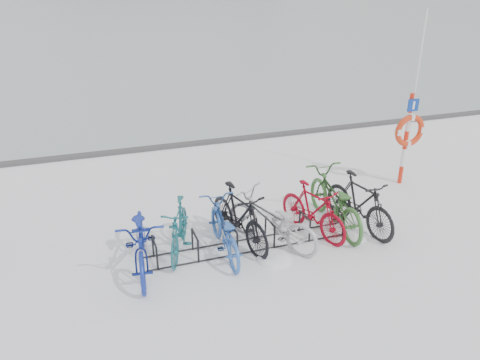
% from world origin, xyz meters
% --- Properties ---
extents(ground, '(900.00, 900.00, 0.00)m').
position_xyz_m(ground, '(0.00, 0.00, 0.00)').
color(ground, white).
rests_on(ground, ground).
extents(quay_edge, '(400.00, 0.25, 0.10)m').
position_xyz_m(quay_edge, '(0.00, 5.90, 0.05)').
color(quay_edge, '#3F3F42').
rests_on(quay_edge, ground).
extents(bike_rack, '(4.00, 0.48, 0.46)m').
position_xyz_m(bike_rack, '(0.00, 0.00, 0.18)').
color(bike_rack, black).
rests_on(bike_rack, ground).
extents(lifebuoy_station, '(0.77, 0.22, 4.01)m').
position_xyz_m(lifebuoy_station, '(4.43, 1.49, 1.35)').
color(lifebuoy_station, red).
rests_on(lifebuoy_station, ground).
extents(bike_0, '(0.98, 2.21, 1.12)m').
position_xyz_m(bike_0, '(-2.01, -0.01, 0.56)').
color(bike_0, navy).
rests_on(bike_0, ground).
extents(bike_1, '(1.04, 1.72, 1.00)m').
position_xyz_m(bike_1, '(-1.31, 0.27, 0.50)').
color(bike_1, '#175962').
rests_on(bike_1, ground).
extents(bike_2, '(0.73, 1.90, 0.98)m').
position_xyz_m(bike_2, '(-0.55, -0.02, 0.49)').
color(bike_2, '#3161B8').
rests_on(bike_2, ground).
extents(bike_3, '(0.97, 1.99, 1.15)m').
position_xyz_m(bike_3, '(-0.18, 0.20, 0.58)').
color(bike_3, black).
rests_on(bike_3, ground).
extents(bike_4, '(1.67, 2.07, 1.05)m').
position_xyz_m(bike_4, '(0.36, -0.05, 0.53)').
color(bike_4, '#A4A5AB').
rests_on(bike_4, ground).
extents(bike_5, '(0.99, 1.81, 1.05)m').
position_xyz_m(bike_5, '(1.28, 0.08, 0.52)').
color(bike_5, maroon).
rests_on(bike_5, ground).
extents(bike_6, '(0.86, 2.23, 1.15)m').
position_xyz_m(bike_6, '(1.83, 0.23, 0.58)').
color(bike_6, '#33652B').
rests_on(bike_6, ground).
extents(bike_7, '(0.88, 1.97, 1.14)m').
position_xyz_m(bike_7, '(2.25, -0.02, 0.57)').
color(bike_7, black).
rests_on(bike_7, ground).
extents(snow_drifts, '(3.29, 1.82, 0.23)m').
position_xyz_m(snow_drifts, '(1.08, -0.15, 0.00)').
color(snow_drifts, white).
rests_on(snow_drifts, ground).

